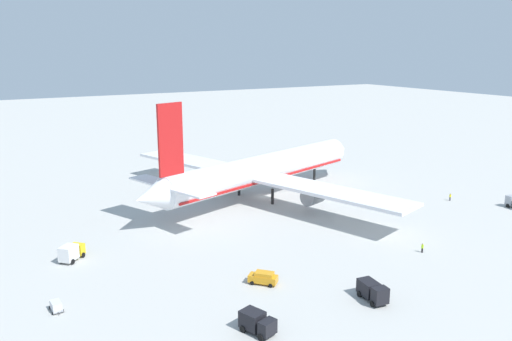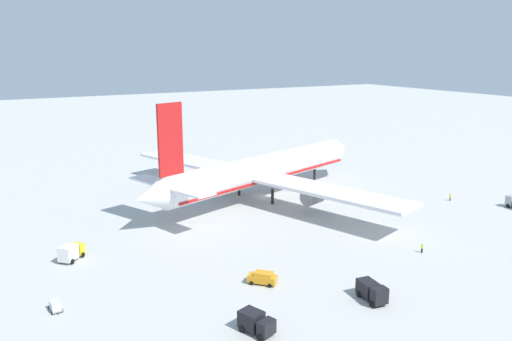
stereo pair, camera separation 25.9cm
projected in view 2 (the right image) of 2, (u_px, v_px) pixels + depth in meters
name	position (u px, v px, depth m)	size (l,w,h in m)	color
ground_plane	(263.00, 197.00, 127.08)	(600.00, 600.00, 0.00)	#B2B2AD
airliner	(260.00, 170.00, 124.56)	(70.99, 79.47, 25.20)	white
service_truck_1	(71.00, 252.00, 88.75)	(4.97, 4.95, 2.91)	yellow
service_truck_2	(372.00, 291.00, 74.62)	(3.01, 5.40, 2.77)	black
service_truck_3	(256.00, 322.00, 66.19)	(3.74, 5.21, 2.70)	black
service_van	(263.00, 278.00, 80.00)	(4.38, 4.53, 1.97)	orange
baggage_cart_0	(55.00, 306.00, 71.92)	(1.68, 3.17, 1.36)	gray
ground_worker_1	(422.00, 248.00, 92.33)	(0.55, 0.55, 1.69)	black
ground_worker_3	(450.00, 197.00, 123.74)	(0.55, 0.55, 1.75)	#3F3F47
traffic_cone_0	(322.00, 163.00, 163.82)	(0.36, 0.36, 0.55)	orange
traffic_cone_1	(215.00, 160.00, 167.25)	(0.36, 0.36, 0.55)	orange
traffic_cone_2	(240.00, 160.00, 167.92)	(0.36, 0.36, 0.55)	orange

